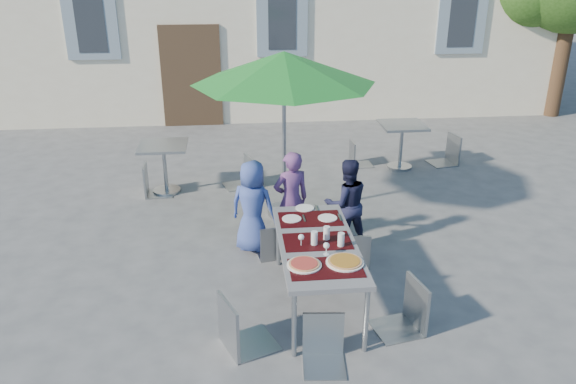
{
  "coord_description": "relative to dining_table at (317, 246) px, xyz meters",
  "views": [
    {
      "loc": [
        -1.14,
        -4.99,
        3.49
      ],
      "look_at": [
        -0.52,
        1.07,
        0.95
      ],
      "focal_mm": 35.0,
      "sensor_mm": 36.0,
      "label": 1
    }
  ],
  "objects": [
    {
      "name": "bg_chair_l_1",
      "position": [
        1.39,
        4.3,
        -0.2
      ],
      "size": [
        0.4,
        0.4,
        0.86
      ],
      "color": "gray",
      "rests_on": "ground"
    },
    {
      "name": "chair_3",
      "position": [
        -0.85,
        -0.7,
        -0.08
      ],
      "size": [
        0.61,
        0.61,
        1.05
      ],
      "color": "#93989F",
      "rests_on": "ground"
    },
    {
      "name": "glassware",
      "position": [
        0.06,
        -0.08,
        0.13
      ],
      "size": [
        0.47,
        0.38,
        0.15
      ],
      "color": "silver",
      "rests_on": "dining_table"
    },
    {
      "name": "patio_umbrella",
      "position": [
        -0.13,
        2.32,
        1.43
      ],
      "size": [
        2.51,
        2.51,
        2.36
      ],
      "color": "#A6AAAE",
      "rests_on": "ground"
    },
    {
      "name": "dining_table",
      "position": [
        0.0,
        0.0,
        0.0
      ],
      "size": [
        0.8,
        1.85,
        0.76
      ],
      "color": "#4C4C51",
      "rests_on": "ground"
    },
    {
      "name": "place_settings",
      "position": [
        -0.01,
        0.65,
        0.06
      ],
      "size": [
        0.67,
        0.52,
        0.01
      ],
      "color": "white",
      "rests_on": "dining_table"
    },
    {
      "name": "bg_chair_r_0",
      "position": [
        -0.7,
        3.53,
        -0.14
      ],
      "size": [
        0.52,
        0.52,
        0.95
      ],
      "color": "gray",
      "rests_on": "ground"
    },
    {
      "name": "child_0",
      "position": [
        -0.62,
        1.29,
        -0.09
      ],
      "size": [
        0.69,
        0.59,
        1.21
      ],
      "primitive_type": "imported",
      "rotation": [
        0.0,
        0.0,
        2.73
      ],
      "color": "#384C9A",
      "rests_on": "ground"
    },
    {
      "name": "chair_0",
      "position": [
        -0.38,
        1.05,
        -0.2
      ],
      "size": [
        0.44,
        0.44,
        0.86
      ],
      "color": "gray",
      "rests_on": "ground"
    },
    {
      "name": "pizza_near_right",
      "position": [
        0.2,
        -0.48,
        0.07
      ],
      "size": [
        0.37,
        0.37,
        0.03
      ],
      "color": "white",
      "rests_on": "dining_table"
    },
    {
      "name": "pizza_near_left",
      "position": [
        -0.2,
        -0.49,
        0.07
      ],
      "size": [
        0.34,
        0.34,
        0.03
      ],
      "color": "white",
      "rests_on": "dining_table"
    },
    {
      "name": "ground",
      "position": [
        0.31,
        -0.17,
        -0.7
      ],
      "size": [
        90.0,
        90.0,
        0.0
      ],
      "primitive_type": "plane",
      "color": "#4C4D4F",
      "rests_on": "ground"
    },
    {
      "name": "chair_5",
      "position": [
        -0.07,
        -0.96,
        -0.19
      ],
      "size": [
        0.42,
        0.43,
        0.88
      ],
      "color": "#939B9F",
      "rests_on": "ground"
    },
    {
      "name": "cafe_table_1",
      "position": [
        2.13,
        4.1,
        -0.11
      ],
      "size": [
        0.76,
        0.76,
        0.81
      ],
      "color": "#A6AAAE",
      "rests_on": "ground"
    },
    {
      "name": "chair_1",
      "position": [
        -0.01,
        1.0,
        -0.17
      ],
      "size": [
        0.4,
        0.4,
        0.9
      ],
      "color": "gray",
      "rests_on": "ground"
    },
    {
      "name": "chair_2",
      "position": [
        0.58,
        0.75,
        -0.2
      ],
      "size": [
        0.45,
        0.45,
        0.86
      ],
      "color": "gray",
      "rests_on": "ground"
    },
    {
      "name": "chair_4",
      "position": [
        0.84,
        -0.55,
        -0.11
      ],
      "size": [
        0.53,
        0.52,
        1.0
      ],
      "color": "gray",
      "rests_on": "ground"
    },
    {
      "name": "bg_chair_l_0",
      "position": [
        -2.14,
        3.29,
        -0.14
      ],
      "size": [
        0.44,
        0.43,
        0.94
      ],
      "color": "#90969B",
      "rests_on": "ground"
    },
    {
      "name": "child_2",
      "position": [
        0.57,
        1.28,
        -0.1
      ],
      "size": [
        0.62,
        0.4,
        1.2
      ],
      "primitive_type": "imported",
      "rotation": [
        0.0,
        0.0,
        3.26
      ],
      "color": "#181A36",
      "rests_on": "ground"
    },
    {
      "name": "bg_chair_r_1",
      "position": [
        3.07,
        4.25,
        -0.1
      ],
      "size": [
        0.53,
        0.52,
        1.01
      ],
      "color": "gray",
      "rests_on": "ground"
    },
    {
      "name": "child_1",
      "position": [
        -0.13,
        1.34,
        -0.05
      ],
      "size": [
        0.54,
        0.43,
        1.3
      ],
      "primitive_type": "imported",
      "rotation": [
        0.0,
        0.0,
        3.41
      ],
      "color": "#633872",
      "rests_on": "ground"
    },
    {
      "name": "cafe_table_0",
      "position": [
        -1.93,
        3.38,
        -0.13
      ],
      "size": [
        0.75,
        0.75,
        0.8
      ],
      "color": "#A6AAAE",
      "rests_on": "ground"
    }
  ]
}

